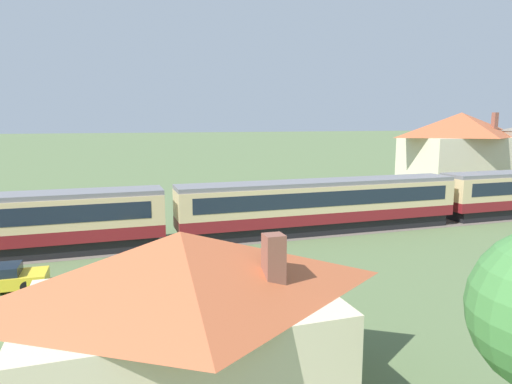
{
  "coord_description": "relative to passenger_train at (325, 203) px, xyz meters",
  "views": [
    {
      "loc": [
        -40.85,
        -29.15,
        8.32
      ],
      "look_at": [
        -30.33,
        2.85,
        3.04
      ],
      "focal_mm": 32.0,
      "sensor_mm": 36.0,
      "label": 1
    }
  ],
  "objects": [
    {
      "name": "passenger_train",
      "position": [
        0.0,
        0.0,
        0.0
      ],
      "size": [
        112.7,
        2.94,
        3.93
      ],
      "color": "maroon",
      "rests_on": "ground_plane"
    },
    {
      "name": "station_house_terracotta_roof",
      "position": [
        25.76,
        14.98,
        2.63
      ],
      "size": [
        13.61,
        8.61,
        9.3
      ],
      "color": "beige",
      "rests_on": "ground_plane"
    },
    {
      "name": "railway_track",
      "position": [
        -6.7,
        0.0,
        -2.17
      ],
      "size": [
        167.27,
        3.6,
        0.04
      ],
      "color": "#665B51",
      "rests_on": "ground_plane"
    },
    {
      "name": "cottage_terracotta_roof",
      "position": [
        -13.53,
        -17.66,
        0.51
      ],
      "size": [
        9.42,
        6.16,
        5.18
      ],
      "color": "beige",
      "rests_on": "ground_plane"
    },
    {
      "name": "parked_car_yellow_2",
      "position": [
        -11.96,
        -7.97,
        -1.55
      ],
      "size": [
        4.95,
        2.34,
        1.33
      ],
      "rotation": [
        0.0,
        0.0,
        -0.1
      ],
      "color": "yellow",
      "rests_on": "ground_plane"
    }
  ]
}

